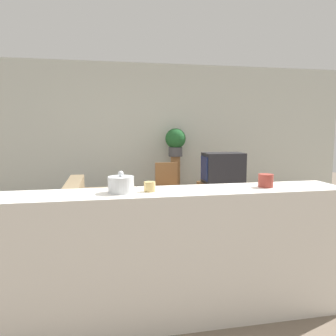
{
  "coord_description": "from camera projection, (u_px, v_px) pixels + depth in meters",
  "views": [
    {
      "loc": [
        -0.51,
        -2.98,
        1.47
      ],
      "look_at": [
        0.47,
        1.95,
        0.85
      ],
      "focal_mm": 35.0,
      "sensor_mm": 36.0,
      "label": 1
    }
  ],
  "objects": [
    {
      "name": "couch",
      "position": [
        101.0,
        220.0,
        4.33
      ],
      "size": [
        0.98,
        1.78,
        0.75
      ],
      "color": "#847051",
      "rests_on": "ground_plane"
    },
    {
      "name": "decorative_bowl",
      "position": [
        121.0,
        184.0,
        2.35
      ],
      "size": [
        0.19,
        0.19,
        0.16
      ],
      "color": "silver",
      "rests_on": "foreground_counter"
    },
    {
      "name": "plant_stand",
      "position": [
        175.0,
        180.0,
        6.32
      ],
      "size": [
        0.18,
        0.18,
        0.93
      ],
      "color": "olive",
      "rests_on": "ground_plane"
    },
    {
      "name": "foreground_counter",
      "position": [
        174.0,
        255.0,
        2.49
      ],
      "size": [
        2.69,
        0.44,
        1.0
      ],
      "color": "white",
      "rests_on": "ground_plane"
    },
    {
      "name": "potted_plant",
      "position": [
        175.0,
        141.0,
        6.23
      ],
      "size": [
        0.39,
        0.39,
        0.53
      ],
      "color": "#4C4C51",
      "rests_on": "plant_stand"
    },
    {
      "name": "ground_plane",
      "position": [
        160.0,
        280.0,
        3.18
      ],
      "size": [
        14.0,
        14.0,
        0.0
      ],
      "primitive_type": "plane",
      "color": "#756656"
    },
    {
      "name": "tv_stand",
      "position": [
        223.0,
        199.0,
        5.54
      ],
      "size": [
        0.78,
        0.5,
        0.55
      ],
      "color": "olive",
      "rests_on": "ground_plane"
    },
    {
      "name": "wooden_chair",
      "position": [
        168.0,
        185.0,
        5.66
      ],
      "size": [
        0.44,
        0.44,
        0.86
      ],
      "color": "olive",
      "rests_on": "ground_plane"
    },
    {
      "name": "coffee_tin",
      "position": [
        266.0,
        181.0,
        2.56
      ],
      "size": [
        0.12,
        0.12,
        0.1
      ],
      "color": "#99382D",
      "rests_on": "foreground_counter"
    },
    {
      "name": "wall_back",
      "position": [
        130.0,
        134.0,
        6.35
      ],
      "size": [
        9.0,
        0.06,
        2.7
      ],
      "color": "silver",
      "rests_on": "ground_plane"
    },
    {
      "name": "candle_jar",
      "position": [
        150.0,
        187.0,
        2.39
      ],
      "size": [
        0.09,
        0.09,
        0.07
      ],
      "color": "tan",
      "rests_on": "foreground_counter"
    },
    {
      "name": "television",
      "position": [
        223.0,
        168.0,
        5.47
      ],
      "size": [
        0.67,
        0.42,
        0.5
      ],
      "color": "#232328",
      "rests_on": "tv_stand"
    }
  ]
}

